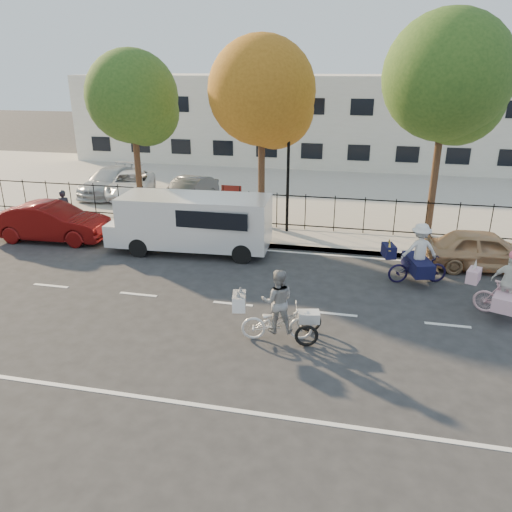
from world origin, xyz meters
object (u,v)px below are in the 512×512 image
(lamppost, at_px, (288,159))
(red_sedan, at_px, (52,222))
(bull_bike, at_px, (418,259))
(zebra_trike, at_px, (278,313))
(unicorn_bike, at_px, (506,293))
(pedestrian, at_px, (64,208))
(lot_car_c, at_px, (188,192))
(lot_car_b, at_px, (131,184))
(white_van, at_px, (193,221))
(gold_sedan, at_px, (485,250))
(lot_car_a, at_px, (111,181))

(lamppost, height_order, red_sedan, lamppost)
(bull_bike, relative_size, red_sedan, 0.48)
(lamppost, xyz_separation_m, zebra_trike, (1.12, -8.49, -2.38))
(lamppost, xyz_separation_m, unicorn_bike, (7.05, -5.93, -2.38))
(zebra_trike, relative_size, pedestrian, 1.41)
(unicorn_bike, height_order, lot_car_c, unicorn_bike)
(lot_car_b, bearing_deg, white_van, -65.39)
(lamppost, distance_m, zebra_trike, 8.89)
(zebra_trike, relative_size, unicorn_bike, 1.12)
(pedestrian, bearing_deg, zebra_trike, 127.65)
(unicorn_bike, bearing_deg, lamppost, 71.67)
(gold_sedan, distance_m, pedestrian, 16.52)
(lamppost, xyz_separation_m, gold_sedan, (7.19, -2.30, -2.43))
(white_van, xyz_separation_m, lot_car_a, (-7.11, 7.14, -0.35))
(lamppost, height_order, white_van, lamppost)
(white_van, xyz_separation_m, gold_sedan, (10.30, 0.46, -0.49))
(bull_bike, bearing_deg, red_sedan, 69.75)
(pedestrian, bearing_deg, lot_car_c, -149.35)
(lot_car_a, relative_size, lot_car_c, 1.15)
(zebra_trike, height_order, bull_bike, bull_bike)
(pedestrian, xyz_separation_m, lot_car_c, (3.92, 4.47, -0.13))
(unicorn_bike, height_order, bull_bike, bull_bike)
(pedestrian, bearing_deg, red_sedan, 83.54)
(gold_sedan, distance_m, lot_car_c, 13.67)
(pedestrian, xyz_separation_m, lot_car_b, (0.34, 5.58, -0.17))
(lot_car_c, bearing_deg, lot_car_a, 174.27)
(pedestrian, height_order, lot_car_b, pedestrian)
(white_van, relative_size, lot_car_c, 1.50)
(bull_bike, bearing_deg, white_van, 66.08)
(white_van, relative_size, pedestrian, 3.83)
(zebra_trike, bearing_deg, white_van, 24.49)
(bull_bike, xyz_separation_m, white_van, (-7.95, 1.23, 0.38))
(lot_car_b, bearing_deg, bull_bike, -46.13)
(lot_car_a, xyz_separation_m, lot_car_b, (1.26, -0.19, -0.05))
(lamppost, height_order, lot_car_c, lamppost)
(unicorn_bike, distance_m, red_sedan, 16.38)
(lot_car_c, bearing_deg, gold_sedan, -13.70)
(red_sedan, xyz_separation_m, lot_car_b, (0.06, 6.94, 0.02))
(bull_bike, distance_m, white_van, 8.05)
(red_sedan, relative_size, lot_car_a, 0.98)
(bull_bike, xyz_separation_m, lot_car_b, (-13.80, 8.17, -0.02))
(zebra_trike, xyz_separation_m, lot_car_a, (-11.34, 12.87, 0.09))
(white_van, height_order, lot_car_b, white_van)
(gold_sedan, xyz_separation_m, lot_car_b, (-16.15, 6.48, 0.09))
(red_sedan, bearing_deg, unicorn_bike, -104.27)
(unicorn_bike, distance_m, pedestrian, 16.96)
(lot_car_c, bearing_deg, unicorn_bike, -26.48)
(lamppost, relative_size, bull_bike, 1.97)
(bull_bike, xyz_separation_m, pedestrian, (-14.15, 2.59, 0.15))
(zebra_trike, distance_m, lot_car_c, 13.26)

